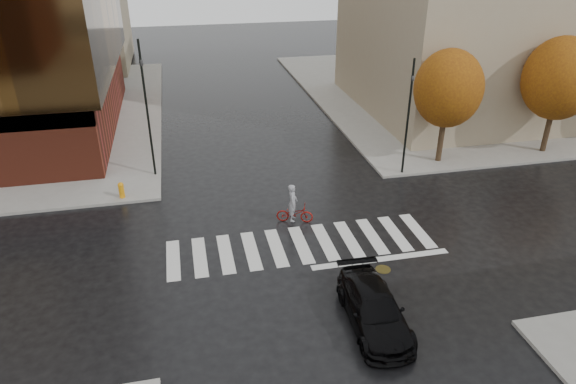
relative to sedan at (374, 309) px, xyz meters
name	(u,v)px	position (x,y,z in m)	size (l,w,h in m)	color
ground	(304,251)	(-1.27, 4.92, -0.65)	(120.00, 120.00, 0.00)	black
sidewalk_ne	(481,88)	(19.73, 25.92, -0.57)	(30.00, 30.00, 0.15)	gray
crosswalk	(301,245)	(-1.27, 5.42, -0.64)	(12.00, 3.00, 0.01)	silver
tree_ne_a	(448,89)	(8.73, 12.32, 3.81)	(3.80, 3.80, 6.50)	black
tree_ne_b	(560,79)	(15.73, 12.32, 3.97)	(4.20, 4.20, 6.89)	black
sedan	(374,309)	(0.00, 0.00, 0.00)	(1.81, 4.46, 1.29)	black
cyclist	(294,209)	(-1.13, 7.42, 0.02)	(1.81, 1.09, 1.95)	maroon
traffic_light_nw	(146,101)	(-7.57, 13.92, 3.69)	(0.23, 0.21, 7.35)	black
traffic_light_ne	(409,112)	(5.97, 11.22, 3.03)	(0.14, 0.17, 6.35)	black
fire_hydrant	(121,189)	(-9.17, 11.42, -0.04)	(0.30, 0.30, 0.84)	orange
manhole	(383,269)	(1.56, 2.92, -0.64)	(0.62, 0.62, 0.01)	#4F441C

